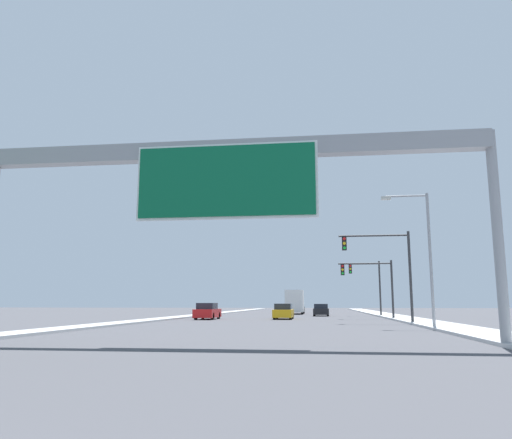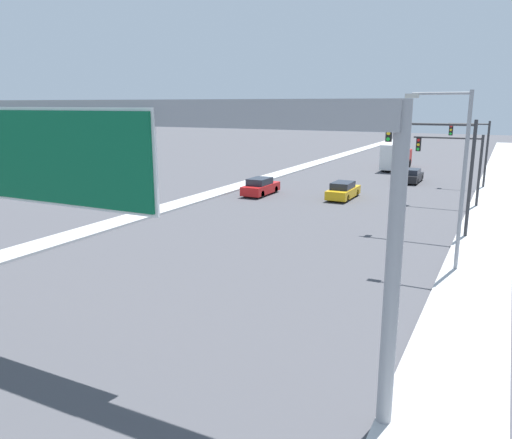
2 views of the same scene
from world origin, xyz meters
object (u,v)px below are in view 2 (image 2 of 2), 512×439
(traffic_light_near_intersection, at_px, (443,158))
(traffic_light_far_intersection, at_px, (474,144))
(car_mid_left, at_px, (343,191))
(traffic_light_mid_block, at_px, (456,157))
(street_lamp_right, at_px, (456,166))
(sign_gantry, at_px, (66,143))
(car_mid_right, at_px, (411,176))
(truck_box_primary, at_px, (396,156))
(car_near_right, at_px, (260,187))

(traffic_light_near_intersection, relative_size, traffic_light_far_intersection, 1.10)
(car_mid_left, xyz_separation_m, traffic_light_near_intersection, (8.62, -8.95, 4.01))
(car_mid_left, bearing_deg, traffic_light_mid_block, 7.04)
(traffic_light_near_intersection, height_order, street_lamp_right, street_lamp_right)
(sign_gantry, distance_m, traffic_light_near_intersection, 21.96)
(car_mid_right, bearing_deg, truck_box_primary, 109.79)
(traffic_light_mid_block, bearing_deg, truck_box_primary, 112.61)
(traffic_light_mid_block, relative_size, street_lamp_right, 0.66)
(car_mid_right, distance_m, street_lamp_right, 28.57)
(traffic_light_near_intersection, xyz_separation_m, street_lamp_right, (1.34, -6.77, 0.32))
(street_lamp_right, bearing_deg, car_near_right, 139.98)
(traffic_light_far_intersection, bearing_deg, car_mid_left, -129.56)
(car_near_right, distance_m, traffic_light_near_intersection, 17.77)
(car_mid_right, distance_m, traffic_light_far_intersection, 6.67)
(car_mid_left, relative_size, car_near_right, 1.02)
(traffic_light_far_intersection, bearing_deg, sign_gantry, -102.83)
(car_mid_left, relative_size, street_lamp_right, 0.54)
(truck_box_primary, height_order, traffic_light_far_intersection, traffic_light_far_intersection)
(car_mid_left, xyz_separation_m, truck_box_primary, (0.00, 21.49, 0.94))
(traffic_light_mid_block, distance_m, traffic_light_far_intersection, 10.03)
(traffic_light_near_intersection, bearing_deg, traffic_light_mid_block, 90.62)
(car_mid_right, relative_size, truck_box_primary, 0.53)
(car_mid_left, height_order, traffic_light_mid_block, traffic_light_mid_block)
(car_mid_left, xyz_separation_m, traffic_light_far_intersection, (9.13, 11.05, 3.48))
(sign_gantry, xyz_separation_m, car_mid_right, (3.50, 40.81, -5.94))
(car_mid_left, height_order, car_mid_right, car_mid_left)
(car_near_right, bearing_deg, traffic_light_near_intersection, -25.56)
(car_mid_right, relative_size, traffic_light_near_intersection, 0.63)
(car_near_right, xyz_separation_m, street_lamp_right, (16.96, -14.24, 4.30))
(car_mid_left, relative_size, truck_box_primary, 0.55)
(car_near_right, distance_m, traffic_light_far_intersection, 20.71)
(car_mid_left, distance_m, street_lamp_right, 19.11)
(truck_box_primary, relative_size, traffic_light_far_intersection, 1.33)
(car_mid_right, height_order, truck_box_primary, truck_box_primary)
(car_mid_left, height_order, street_lamp_right, street_lamp_right)
(truck_box_primary, bearing_deg, car_near_right, -106.95)
(sign_gantry, height_order, car_near_right, sign_gantry)
(car_near_right, relative_size, traffic_light_near_intersection, 0.64)
(truck_box_primary, height_order, traffic_light_mid_block, traffic_light_mid_block)
(car_near_right, relative_size, traffic_light_mid_block, 0.80)
(truck_box_primary, xyz_separation_m, street_lamp_right, (9.96, -37.21, 3.39))
(car_near_right, xyz_separation_m, car_mid_right, (10.50, 13.24, -0.05))
(sign_gantry, relative_size, traffic_light_mid_block, 3.66)
(traffic_light_near_intersection, relative_size, traffic_light_mid_block, 1.25)
(sign_gantry, bearing_deg, truck_box_primary, 90.00)
(car_mid_right, bearing_deg, traffic_light_near_intersection, -76.11)
(traffic_light_far_intersection, bearing_deg, traffic_light_near_intersection, -91.46)
(car_mid_right, bearing_deg, traffic_light_mid_block, -64.92)
(car_mid_left, height_order, traffic_light_near_intersection, traffic_light_near_intersection)
(car_mid_left, xyz_separation_m, car_near_right, (-7.00, -1.48, 0.03))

